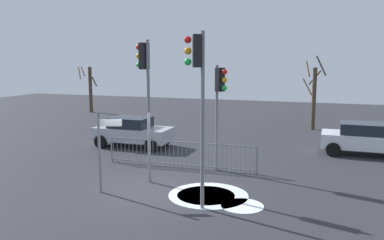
% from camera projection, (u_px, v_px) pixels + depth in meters
% --- Properties ---
extents(ground_plane, '(60.00, 60.00, 0.00)m').
position_uv_depth(ground_plane, '(152.00, 188.00, 13.49)').
color(ground_plane, '#2D2D33').
extents(traffic_light_mid_left, '(0.50, 0.43, 4.11)m').
position_uv_depth(traffic_light_mid_left, '(219.00, 94.00, 15.16)').
color(traffic_light_mid_left, slate).
rests_on(traffic_light_mid_left, ground).
extents(traffic_light_foreground_right, '(0.55, 0.37, 4.98)m').
position_uv_depth(traffic_light_foreground_right, '(145.00, 79.00, 13.70)').
color(traffic_light_foreground_right, slate).
rests_on(traffic_light_foreground_right, ground).
extents(traffic_light_mid_right, '(0.53, 0.39, 5.10)m').
position_uv_depth(traffic_light_mid_right, '(198.00, 81.00, 11.08)').
color(traffic_light_mid_right, slate).
rests_on(traffic_light_mid_right, ground).
extents(direction_sign_post, '(0.75, 0.32, 2.66)m').
position_uv_depth(direction_sign_post, '(101.00, 148.00, 12.86)').
color(direction_sign_post, slate).
rests_on(direction_sign_post, ground).
extents(pedestrian_guard_railing, '(6.21, 0.24, 1.07)m').
position_uv_depth(pedestrian_guard_railing, '(180.00, 154.00, 15.98)').
color(pedestrian_guard_railing, slate).
rests_on(pedestrian_guard_railing, ground).
extents(car_silver_trailing, '(3.80, 1.92, 1.47)m').
position_uv_depth(car_silver_trailing, '(133.00, 131.00, 19.87)').
color(car_silver_trailing, '#B2B5BA').
rests_on(car_silver_trailing, ground).
extents(car_white_far, '(3.82, 1.95, 1.47)m').
position_uv_depth(car_white_far, '(364.00, 138.00, 18.11)').
color(car_white_far, silver).
rests_on(car_white_far, ground).
extents(bare_tree_left, '(1.68, 1.67, 3.72)m').
position_uv_depth(bare_tree_left, '(90.00, 88.00, 32.66)').
color(bare_tree_left, '#473828').
rests_on(bare_tree_left, ground).
extents(bare_tree_right, '(1.41, 1.11, 4.55)m').
position_uv_depth(bare_tree_right, '(314.00, 95.00, 24.46)').
color(bare_tree_right, '#473828').
rests_on(bare_tree_right, ground).
extents(snow_patch_kerb, '(2.57, 2.57, 0.01)m').
position_uv_depth(snow_patch_kerb, '(208.00, 195.00, 12.79)').
color(snow_patch_kerb, silver).
rests_on(snow_patch_kerb, ground).
extents(snow_patch_island, '(1.86, 1.86, 0.01)m').
position_uv_depth(snow_patch_island, '(206.00, 195.00, 12.78)').
color(snow_patch_island, white).
rests_on(snow_patch_island, ground).
extents(snow_patch_verge, '(1.29, 1.29, 0.01)m').
position_uv_depth(snow_patch_verge, '(242.00, 206.00, 11.85)').
color(snow_patch_verge, white).
rests_on(snow_patch_verge, ground).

